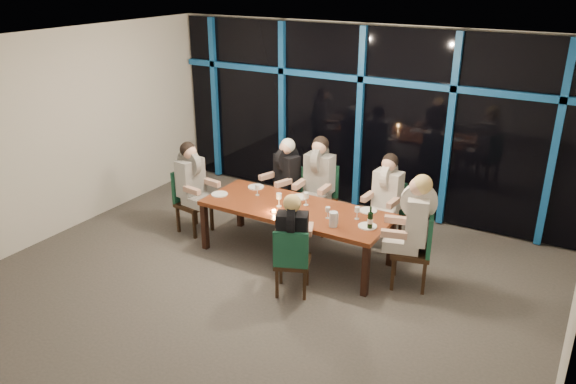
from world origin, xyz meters
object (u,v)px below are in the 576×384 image
at_px(chair_near_mid, 292,259).
at_px(diner_near_mid, 293,229).
at_px(diner_far_left, 285,169).
at_px(diner_far_mid, 318,171).
at_px(chair_end_right, 419,245).
at_px(diner_far_right, 387,187).
at_px(chair_far_right, 388,210).
at_px(chair_end_left, 190,197).
at_px(diner_end_right, 414,215).
at_px(water_pitcher, 333,219).
at_px(dining_table, 295,212).
at_px(chair_far_mid, 320,194).
at_px(chair_far_left, 289,191).
at_px(wine_bottle, 370,220).
at_px(diner_end_left, 192,175).

height_order(chair_near_mid, diner_near_mid, diner_near_mid).
bearing_deg(diner_far_left, diner_far_mid, 22.86).
distance_m(chair_end_right, diner_far_right, 1.19).
bearing_deg(diner_far_left, chair_far_right, 25.09).
xyz_separation_m(chair_end_left, diner_far_mid, (1.69, 0.97, 0.43)).
bearing_deg(diner_end_right, diner_far_right, -157.00).
bearing_deg(chair_end_left, water_pitcher, -86.85).
bearing_deg(chair_end_left, dining_table, -80.20).
distance_m(diner_end_right, water_pitcher, 1.00).
xyz_separation_m(chair_far_mid, diner_far_mid, (0.00, -0.09, 0.40)).
xyz_separation_m(chair_far_left, chair_far_right, (1.61, 0.08, 0.00)).
distance_m(chair_end_left, diner_far_right, 2.96).
bearing_deg(chair_far_mid, wine_bottle, -42.29).
bearing_deg(diner_end_right, chair_end_right, 90.00).
bearing_deg(diner_far_left, chair_far_mid, 31.59).
bearing_deg(chair_near_mid, wine_bottle, -153.83).
height_order(chair_end_left, diner_near_mid, diner_near_mid).
height_order(chair_near_mid, diner_end_right, diner_end_right).
height_order(diner_end_right, water_pitcher, diner_end_right).
height_order(chair_far_left, chair_near_mid, chair_far_left).
distance_m(chair_far_left, diner_end_right, 2.49).
distance_m(chair_far_left, chair_near_mid, 2.15).
bearing_deg(wine_bottle, chair_near_mid, -131.02).
height_order(chair_far_mid, diner_end_right, diner_end_right).
relative_size(chair_far_left, diner_far_mid, 0.95).
relative_size(dining_table, chair_near_mid, 2.85).
relative_size(chair_far_right, diner_near_mid, 1.07).
relative_size(chair_far_right, diner_far_right, 1.03).
xyz_separation_m(chair_far_mid, chair_end_left, (-1.69, -1.06, -0.03)).
xyz_separation_m(chair_far_left, wine_bottle, (1.79, -1.07, 0.34)).
bearing_deg(chair_far_right, chair_far_left, -173.00).
bearing_deg(chair_end_right, water_pitcher, -84.65).
distance_m(diner_far_left, diner_near_mid, 2.03).
height_order(chair_near_mid, diner_end_left, diner_end_left).
relative_size(chair_end_right, diner_end_right, 1.03).
bearing_deg(diner_far_right, water_pitcher, -96.71).
relative_size(chair_end_left, chair_near_mid, 1.06).
relative_size(chair_end_left, wine_bottle, 3.21).
bearing_deg(chair_end_right, diner_near_mid, -69.62).
distance_m(diner_far_right, diner_near_mid, 1.85).
bearing_deg(diner_end_right, wine_bottle, -84.07).
bearing_deg(chair_end_left, chair_far_right, -60.44).
bearing_deg(chair_far_right, diner_far_mid, -169.25).
xyz_separation_m(chair_near_mid, diner_end_left, (-2.19, 0.82, 0.42)).
bearing_deg(diner_far_mid, chair_end_left, -151.03).
xyz_separation_m(chair_far_mid, diner_end_left, (-1.60, -1.07, 0.36)).
bearing_deg(dining_table, water_pitcher, -21.01).
bearing_deg(wine_bottle, diner_far_right, 100.10).
bearing_deg(diner_end_right, water_pitcher, -84.18).
xyz_separation_m(chair_far_left, water_pitcher, (1.36, -1.23, 0.32)).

